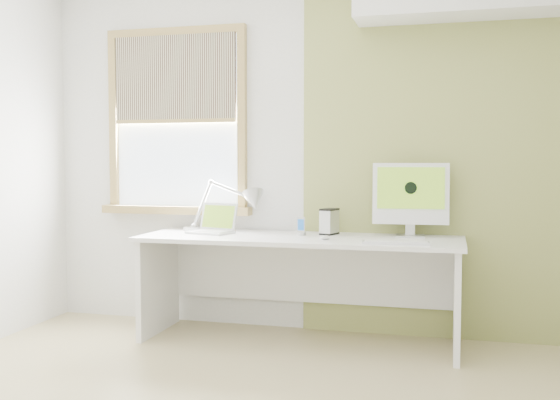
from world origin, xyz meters
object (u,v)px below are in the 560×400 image
(desk, at_px, (301,264))
(desk_lamp, at_px, (243,204))
(external_drive, at_px, (329,222))
(imac, at_px, (411,195))
(laptop, at_px, (214,226))

(desk, relative_size, desk_lamp, 3.22)
(external_drive, bearing_deg, imac, 2.37)
(desk_lamp, height_order, external_drive, desk_lamp)
(imac, bearing_deg, external_drive, -177.63)
(laptop, bearing_deg, desk_lamp, 45.26)
(external_drive, bearing_deg, desk_lamp, 174.82)
(desk, relative_size, external_drive, 12.01)
(desk_lamp, distance_m, imac, 1.22)
(laptop, height_order, external_drive, laptop)
(desk, distance_m, imac, 0.89)
(desk, bearing_deg, external_drive, 34.22)
(imac, bearing_deg, desk_lamp, 178.27)
(imac, bearing_deg, desk, -168.94)
(desk_lamp, relative_size, imac, 1.32)
(laptop, bearing_deg, desk, -1.31)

